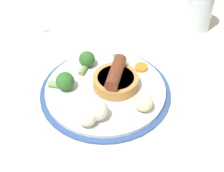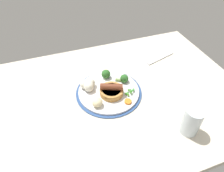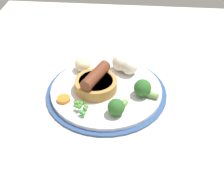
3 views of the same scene
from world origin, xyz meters
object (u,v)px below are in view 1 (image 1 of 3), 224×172
broccoli_floret_near (87,60)px  potato_chunk_0 (143,102)px  dinner_plate (105,91)px  drinking_glass (200,9)px  fork (36,14)px  sausage_pudding (117,79)px  carrot_slice_3 (141,67)px  cauliflower_floret (90,111)px  pea_pile (120,60)px  broccoli_floret_far (64,81)px

broccoli_floret_near → potato_chunk_0: bearing=-118.7°
dinner_plate → drinking_glass: size_ratio=2.57×
fork → potato_chunk_0: bearing=11.3°
sausage_pudding → drinking_glass: drinking_glass is taller
dinner_plate → potato_chunk_0: potato_chunk_0 is taller
carrot_slice_3 → drinking_glass: size_ratio=0.26×
carrot_slice_3 → fork: (-28.80, -23.82, -1.49)cm
sausage_pudding → potato_chunk_0: (7.48, 4.18, -0.18)cm
cauliflower_floret → potato_chunk_0: (-0.94, 10.98, -0.37)cm
potato_chunk_0 → drinking_glass: bearing=142.8°
fork → pea_pile: bearing=20.5°
cauliflower_floret → potato_chunk_0: size_ratio=1.57×
dinner_plate → drinking_glass: bearing=126.8°
broccoli_floret_far → cauliflower_floret: cauliflower_floret is taller
potato_chunk_0 → drinking_glass: 35.39cm
potato_chunk_0 → carrot_slice_3: size_ratio=1.44×
potato_chunk_0 → drinking_glass: (-28.11, 21.36, 2.45)cm
pea_pile → carrot_slice_3: bearing=57.7°
potato_chunk_0 → cauliflower_floret: bearing=-85.1°
pea_pile → carrot_slice_3: 5.30cm
pea_pile → cauliflower_floret: bearing=-29.3°
sausage_pudding → pea_pile: size_ratio=2.04×
pea_pile → cauliflower_floret: size_ratio=0.73×
pea_pile → drinking_glass: 26.97cm
sausage_pudding → drinking_glass: (-20.62, 25.54, 2.26)cm
broccoli_floret_near → cauliflower_floret: size_ratio=0.84×
pea_pile → potato_chunk_0: 15.19cm
drinking_glass → sausage_pudding: bearing=-51.1°
broccoli_floret_far → fork: broccoli_floret_far is taller
sausage_pudding → broccoli_floret_near: 9.61cm
pea_pile → broccoli_floret_far: size_ratio=0.83×
carrot_slice_3 → potato_chunk_0: bearing=-11.3°
sausage_pudding → dinner_plate: bearing=121.8°
drinking_glass → dinner_plate: bearing=-53.2°
sausage_pudding → carrot_slice_3: size_ratio=3.36×
sausage_pudding → broccoli_floret_near: sausage_pudding is taller
sausage_pudding → cauliflower_floret: sausage_pudding is taller
broccoli_floret_near → fork: bearing=52.6°
carrot_slice_3 → drinking_glass: 25.00cm
carrot_slice_3 → drinking_glass: bearing=130.0°
potato_chunk_0 → carrot_slice_3: bearing=168.7°
pea_pile → potato_chunk_0: (15.03, 2.01, 0.74)cm
broccoli_floret_far → fork: (-32.37, -5.97, -3.03)cm
drinking_glass → fork: bearing=-106.8°
pea_pile → potato_chunk_0: bearing=7.6°
sausage_pudding → potato_chunk_0: 8.57cm
sausage_pudding → pea_pile: (-7.55, 2.16, -0.93)cm
dinner_plate → cauliflower_floret: bearing=-27.9°
dinner_plate → carrot_slice_3: carrot_slice_3 is taller
potato_chunk_0 → broccoli_floret_far: bearing=-119.3°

